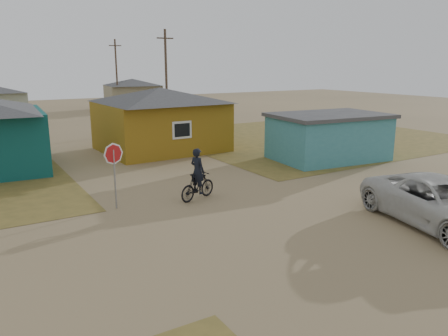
# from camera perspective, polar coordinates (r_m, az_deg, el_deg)

# --- Properties ---
(ground) EXTENTS (120.00, 120.00, 0.00)m
(ground) POSITION_cam_1_polar(r_m,az_deg,el_deg) (14.94, 4.47, -7.37)
(ground) COLOR #8F7853
(grass_ne) EXTENTS (20.00, 18.00, 0.00)m
(grass_ne) POSITION_cam_1_polar(r_m,az_deg,el_deg) (33.34, 11.08, 4.04)
(grass_ne) COLOR olive
(grass_ne) RESTS_ON ground
(house_yellow) EXTENTS (7.72, 6.76, 3.90)m
(house_yellow) POSITION_cam_1_polar(r_m,az_deg,el_deg) (27.67, -8.28, 6.45)
(house_yellow) COLOR #8F6816
(house_yellow) RESTS_ON ground
(shed_turquoise) EXTENTS (6.71, 4.93, 2.60)m
(shed_turquoise) POSITION_cam_1_polar(r_m,az_deg,el_deg) (25.42, 13.48, 4.04)
(shed_turquoise) COLOR teal
(shed_turquoise) RESTS_ON ground
(house_beige_east) EXTENTS (6.95, 6.05, 3.60)m
(house_beige_east) POSITION_cam_1_polar(r_m,az_deg,el_deg) (54.55, -11.82, 9.52)
(house_beige_east) COLOR gray
(house_beige_east) RESTS_ON ground
(utility_pole_near) EXTENTS (1.40, 0.20, 8.00)m
(utility_pole_near) POSITION_cam_1_polar(r_m,az_deg,el_deg) (36.43, -7.54, 11.49)
(utility_pole_near) COLOR #4E3C2E
(utility_pole_near) RESTS_ON ground
(utility_pole_far) EXTENTS (1.40, 0.20, 8.00)m
(utility_pole_far) POSITION_cam_1_polar(r_m,az_deg,el_deg) (51.76, -13.84, 11.76)
(utility_pole_far) COLOR #4E3C2E
(utility_pole_far) RESTS_ON ground
(stop_sign) EXTENTS (0.82, 0.12, 2.50)m
(stop_sign) POSITION_cam_1_polar(r_m,az_deg,el_deg) (16.52, -14.20, 0.94)
(stop_sign) COLOR gray
(stop_sign) RESTS_ON ground
(cyclist) EXTENTS (1.92, 1.09, 2.09)m
(cyclist) POSITION_cam_1_polar(r_m,az_deg,el_deg) (17.39, -3.47, -1.71)
(cyclist) COLOR black
(cyclist) RESTS_ON ground
(vehicle) EXTENTS (3.86, 6.25, 1.62)m
(vehicle) POSITION_cam_1_polar(r_m,az_deg,el_deg) (16.19, 26.61, -4.12)
(vehicle) COLOR silver
(vehicle) RESTS_ON ground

